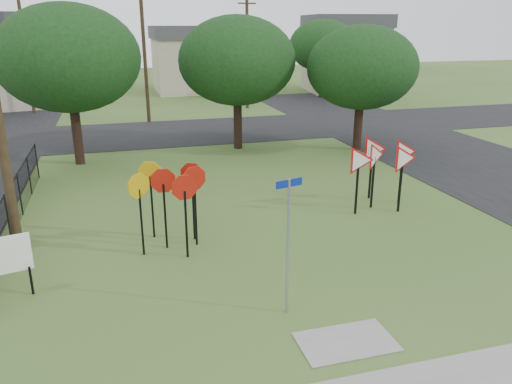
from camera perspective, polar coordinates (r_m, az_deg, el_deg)
The scene contains 18 objects.
ground at distance 12.86m, azimuth 5.56°, elevation -10.75°, with size 140.00×140.00×0.00m, color #395B22.
street_right at distance 26.81m, azimuth 22.00°, elevation 3.68°, with size 8.00×50.00×0.02m, color black.
street_far at distance 31.32m, azimuth -7.87°, elevation 6.85°, with size 60.00×8.00×0.02m, color black.
curb_pad at distance 11.01m, azimuth 10.27°, elevation -16.49°, with size 2.00×1.20×0.02m, color gray.
street_name_sign at distance 10.98m, azimuth 3.67°, elevation -5.43°, with size 0.64×0.20×3.20m.
stop_sign_cluster at distance 14.52m, azimuth -9.70°, elevation 0.42°, with size 2.27×1.87×2.46m.
yield_sign_cluster at distance 18.17m, azimuth 14.23°, elevation 3.76°, with size 3.17×1.80×2.47m.
info_board at distance 13.31m, azimuth -26.92°, elevation -6.74°, with size 1.23×0.33×1.57m.
far_pole_a at distance 34.51m, azimuth -12.64°, elevation 15.35°, with size 1.40×0.24×9.00m.
far_pole_b at distance 39.78m, azimuth -1.02°, elevation 15.78°, with size 1.40×0.24×8.50m.
far_pole_c at distance 40.84m, azimuth -24.86°, elevation 14.57°, with size 1.40×0.24×9.00m.
fence_run at distance 17.85m, azimuth -25.92°, elevation -1.30°, with size 0.05×11.55×1.50m.
house_mid at distance 51.16m, azimuth -6.85°, elevation 14.93°, with size 8.40×8.40×6.20m.
house_right at distance 51.51m, azimuth 10.05°, elevation 15.37°, with size 8.30×8.30×7.20m.
tree_near_left at distance 24.50m, azimuth -20.66°, elevation 14.10°, with size 6.40×6.40×7.27m.
tree_near_mid at distance 26.21m, azimuth -2.18°, elevation 14.75°, with size 6.00×6.00×6.80m.
tree_near_right at distance 26.48m, azimuth 12.01°, elevation 13.73°, with size 5.60×5.60×6.33m.
tree_far_right at distance 46.18m, azimuth 7.67°, elevation 16.25°, with size 6.00×6.00×6.80m.
Camera 1 is at (-4.24, -10.39, 6.28)m, focal length 35.00 mm.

